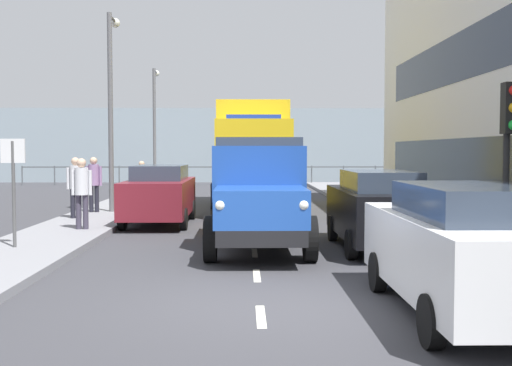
% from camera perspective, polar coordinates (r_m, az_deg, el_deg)
% --- Properties ---
extents(ground_plane, '(80.00, 80.00, 0.00)m').
position_cam_1_polar(ground_plane, '(19.86, -0.46, -3.21)').
color(ground_plane, '#38383D').
extents(sidewalk_left, '(2.22, 38.77, 0.15)m').
position_cam_1_polar(sidewalk_left, '(20.46, 12.97, -2.89)').
color(sidewalk_left, gray).
rests_on(sidewalk_left, ground_plane).
extents(sidewalk_right, '(2.22, 38.77, 0.15)m').
position_cam_1_polar(sidewalk_right, '(20.36, -13.96, -2.93)').
color(sidewalk_right, gray).
rests_on(sidewalk_right, ground_plane).
extents(road_centreline_markings, '(0.12, 34.46, 0.01)m').
position_cam_1_polar(road_centreline_markings, '(19.21, -0.44, -3.41)').
color(road_centreline_markings, silver).
rests_on(road_centreline_markings, ground_plane).
extents(sea_horizon, '(80.00, 0.80, 5.00)m').
position_cam_1_polar(sea_horizon, '(42.13, -0.79, 3.50)').
color(sea_horizon, '#84939E').
rests_on(sea_horizon, ground_plane).
extents(seawall_railing, '(28.08, 0.08, 1.20)m').
position_cam_1_polar(seawall_railing, '(38.55, -0.76, 1.18)').
color(seawall_railing, '#4C5156').
rests_on(seawall_railing, ground_plane).
extents(truck_vintage_blue, '(2.17, 5.64, 2.43)m').
position_cam_1_polar(truck_vintage_blue, '(13.20, 0.25, -1.23)').
color(truck_vintage_blue, black).
rests_on(truck_vintage_blue, ground_plane).
extents(lorry_cargo_yellow, '(2.58, 8.20, 3.87)m').
position_cam_1_polar(lorry_cargo_yellow, '(22.71, -0.33, 2.82)').
color(lorry_cargo_yellow, gold).
rests_on(lorry_cargo_yellow, ground_plane).
extents(car_white_kerbside_near, '(1.90, 4.39, 1.72)m').
position_cam_1_polar(car_white_kerbside_near, '(8.54, 18.89, -5.64)').
color(car_white_kerbside_near, white).
rests_on(car_white_kerbside_near, ground_plane).
extents(car_black_kerbside_1, '(1.76, 4.13, 1.72)m').
position_cam_1_polar(car_black_kerbside_1, '(13.70, 11.16, -2.33)').
color(car_black_kerbside_1, black).
rests_on(car_black_kerbside_1, ground_plane).
extents(car_maroon_oppositeside_0, '(1.84, 4.28, 1.72)m').
position_cam_1_polar(car_maroon_oppositeside_0, '(18.25, -8.87, -0.98)').
color(car_maroon_oppositeside_0, maroon).
rests_on(car_maroon_oppositeside_0, ground_plane).
extents(pedestrian_strolling, '(0.53, 0.34, 1.81)m').
position_cam_1_polar(pedestrian_strolling, '(16.33, -15.78, -0.38)').
color(pedestrian_strolling, '#383342').
rests_on(pedestrian_strolling, sidewalk_right).
extents(pedestrian_near_railing, '(0.53, 0.34, 1.80)m').
position_cam_1_polar(pedestrian_near_railing, '(19.01, -16.30, 0.07)').
color(pedestrian_near_railing, black).
rests_on(pedestrian_near_railing, sidewalk_right).
extents(pedestrian_in_dark_coat, '(0.53, 0.34, 1.79)m').
position_cam_1_polar(pedestrian_in_dark_coat, '(20.75, -14.73, 0.31)').
color(pedestrian_in_dark_coat, black).
rests_on(pedestrian_in_dark_coat, sidewalk_right).
extents(pedestrian_by_lamp, '(0.53, 0.34, 1.62)m').
position_cam_1_polar(pedestrian_by_lamp, '(23.36, -10.49, 0.37)').
color(pedestrian_by_lamp, '#4C473D').
rests_on(pedestrian_by_lamp, sidewalk_right).
extents(traffic_light_near, '(0.28, 0.41, 3.20)m').
position_cam_1_polar(traffic_light_near, '(11.81, 22.32, 4.32)').
color(traffic_light_near, black).
rests_on(traffic_light_near, sidewalk_left).
extents(lamp_post_promenade, '(0.32, 1.14, 6.48)m').
position_cam_1_polar(lamp_post_promenade, '(21.05, -13.19, 7.99)').
color(lamp_post_promenade, '#59595B').
rests_on(lamp_post_promenade, sidewalk_right).
extents(lamp_post_far, '(0.32, 1.14, 6.26)m').
position_cam_1_polar(lamp_post_far, '(32.85, -9.31, 6.01)').
color(lamp_post_far, '#59595B').
rests_on(lamp_post_far, sidewalk_right).
extents(street_sign, '(0.50, 0.07, 2.25)m').
position_cam_1_polar(street_sign, '(13.71, -21.47, 0.83)').
color(street_sign, '#4C4C4C').
rests_on(street_sign, sidewalk_right).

